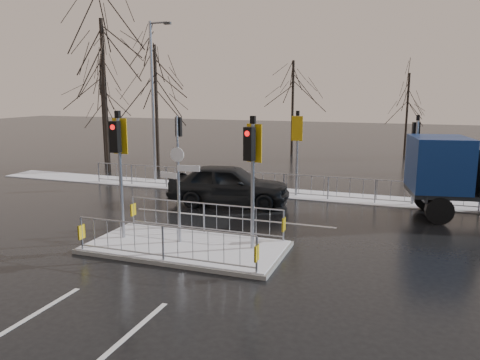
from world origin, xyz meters
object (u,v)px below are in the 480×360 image
(traffic_island, at_px, (185,237))
(flatbed_truck, at_px, (464,176))
(street_lamp_left, at_px, (154,95))
(car_far_lane, at_px, (229,184))

(traffic_island, relative_size, flatbed_truck, 0.87)
(flatbed_truck, relative_size, street_lamp_left, 0.84)
(car_far_lane, height_order, flatbed_truck, flatbed_truck)
(car_far_lane, xyz_separation_m, street_lamp_left, (-5.62, 3.74, 3.63))
(car_far_lane, bearing_deg, traffic_island, 178.99)
(car_far_lane, distance_m, flatbed_truck, 9.12)
(flatbed_truck, height_order, street_lamp_left, street_lamp_left)
(street_lamp_left, bearing_deg, traffic_island, -55.93)
(traffic_island, distance_m, car_far_lane, 5.82)
(car_far_lane, bearing_deg, flatbed_truck, -92.49)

